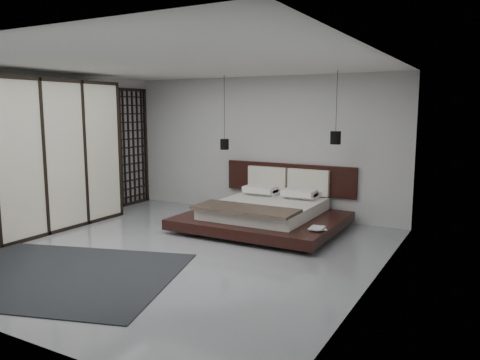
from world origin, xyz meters
The scene contains 13 objects.
floor centered at (0.00, 0.00, 0.00)m, with size 6.00×6.00×0.00m, color gray.
ceiling centered at (0.00, 0.00, 2.80)m, with size 6.00×6.00×0.00m, color white.
wall_back centered at (0.00, 3.00, 1.40)m, with size 6.00×6.00×0.00m, color #B8B8B5.
wall_left centered at (-3.00, 0.00, 1.40)m, with size 6.00×6.00×0.00m, color #B8B8B5.
wall_right centered at (3.00, 0.00, 1.40)m, with size 6.00×6.00×0.00m, color #B8B8B5.
lattice_screen centered at (-2.95, 2.45, 1.30)m, with size 0.05×0.90×2.60m, color black.
bed centered at (0.64, 1.91, 0.29)m, with size 2.75×2.38×1.07m.
book_lower centered at (1.77, 1.26, 0.27)m, with size 0.21×0.29×0.03m, color #99724C.
book_upper centered at (1.75, 1.23, 0.29)m, with size 0.21×0.29×0.02m, color #99724C.
pendant_left centered at (-0.49, 2.34, 1.46)m, with size 0.17×0.17×1.45m.
pendant_right centered at (1.77, 2.34, 1.65)m, with size 0.19×0.19×1.26m.
wardrobe centered at (-2.70, 0.07, 1.33)m, with size 0.64×2.71×2.66m.
rug centered at (-0.76, -1.70, 0.01)m, with size 3.30×2.36×0.01m, color black.
Camera 1 is at (4.26, -5.60, 2.14)m, focal length 35.00 mm.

